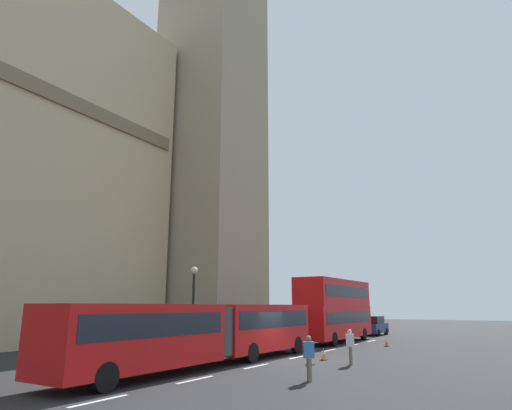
# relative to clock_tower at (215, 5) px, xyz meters

# --- Properties ---
(ground_plane) EXTENTS (160.00, 160.00, 0.00)m
(ground_plane) POSITION_rel_clock_tower_xyz_m (-14.07, -15.99, -37.48)
(ground_plane) COLOR #262628
(lane_centre_marking) EXTENTS (29.80, 0.16, 0.01)m
(lane_centre_marking) POSITION_rel_clock_tower_xyz_m (-12.27, -15.99, -37.48)
(lane_centre_marking) COLOR silver
(lane_centre_marking) RESTS_ON ground_plane
(clock_tower) EXTENTS (10.45, 10.45, 71.25)m
(clock_tower) POSITION_rel_clock_tower_xyz_m (0.00, 0.00, 0.00)
(clock_tower) COLOR tan
(clock_tower) RESTS_ON ground_plane
(articulated_bus) EXTENTS (17.60, 2.54, 2.90)m
(articulated_bus) POSITION_rel_clock_tower_xyz_m (-18.03, -13.99, -35.74)
(articulated_bus) COLOR red
(articulated_bus) RESTS_ON ground_plane
(double_decker_bus) EXTENTS (10.77, 2.54, 4.90)m
(double_decker_bus) POSITION_rel_clock_tower_xyz_m (-1.26, -13.99, -34.77)
(double_decker_bus) COLOR red
(double_decker_bus) RESTS_ON ground_plane
(sedan_lead) EXTENTS (4.40, 1.86, 1.85)m
(sedan_lead) POSITION_rel_clock_tower_xyz_m (8.94, -13.99, -36.57)
(sedan_lead) COLOR navy
(sedan_lead) RESTS_ON ground_plane
(traffic_cone_west) EXTENTS (0.36, 0.36, 0.58)m
(traffic_cone_west) POSITION_rel_clock_tower_xyz_m (-15.05, -17.96, -37.20)
(traffic_cone_west) COLOR black
(traffic_cone_west) RESTS_ON ground_plane
(traffic_cone_middle) EXTENTS (0.36, 0.36, 0.58)m
(traffic_cone_middle) POSITION_rel_clock_tower_xyz_m (-12.84, -17.77, -37.20)
(traffic_cone_middle) COLOR black
(traffic_cone_middle) RESTS_ON ground_plane
(traffic_cone_east) EXTENTS (0.36, 0.36, 0.58)m
(traffic_cone_east) POSITION_rel_clock_tower_xyz_m (-2.81, -18.42, -37.20)
(traffic_cone_east) COLOR black
(traffic_cone_east) RESTS_ON ground_plane
(street_lamp) EXTENTS (0.44, 0.44, 5.27)m
(street_lamp) POSITION_rel_clock_tower_xyz_m (-13.82, -9.49, -34.43)
(street_lamp) COLOR black
(street_lamp) RESTS_ON ground_plane
(pedestrian_near_cones) EXTENTS (0.43, 0.46, 1.69)m
(pedestrian_near_cones) POSITION_rel_clock_tower_xyz_m (-19.46, -19.96, -36.57)
(pedestrian_near_cones) COLOR #726651
(pedestrian_near_cones) RESTS_ON ground_plane
(pedestrian_by_kerb) EXTENTS (0.35, 0.46, 1.69)m
(pedestrian_by_kerb) POSITION_rel_clock_tower_xyz_m (-13.99, -19.69, -36.57)
(pedestrian_by_kerb) COLOR #726651
(pedestrian_by_kerb) RESTS_ON ground_plane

